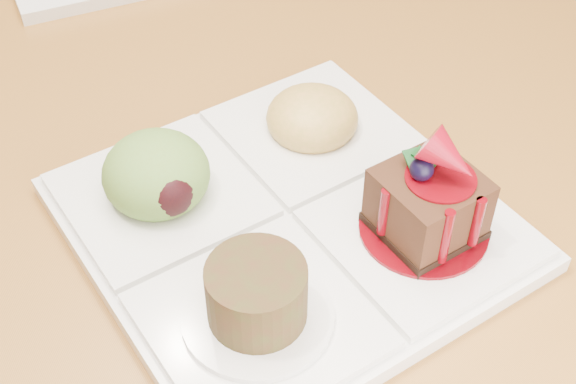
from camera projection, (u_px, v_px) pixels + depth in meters
ground at (36, 302)px, 1.43m from camera, size 6.00×6.00×0.00m
sampler_plate at (282, 207)px, 0.52m from camera, size 0.27×0.27×0.10m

